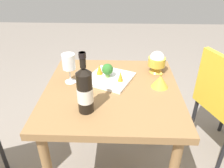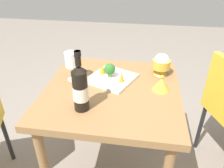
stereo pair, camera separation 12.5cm
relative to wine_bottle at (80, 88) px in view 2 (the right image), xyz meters
The scene contains 9 objects.
dining_table 0.33m from the wine_bottle, 60.15° to the left, with size 0.77×0.77×0.74m.
wine_bottle is the anchor object (origin of this frame).
wine_glass 0.30m from the wine_bottle, 115.54° to the left, with size 0.08×0.08×0.18m.
rice_bowl 0.58m from the wine_bottle, 46.84° to the left, with size 0.11×0.11×0.14m.
rice_bowl_lid 0.47m from the wine_bottle, 31.06° to the left, with size 0.10×0.10×0.09m.
serving_plate 0.35m from the wine_bottle, 71.93° to the left, with size 0.33×0.33×0.02m.
broccoli_floret 0.33m from the wine_bottle, 74.32° to the left, with size 0.07×0.07×0.09m.
carrot_garnish_left 0.36m from the wine_bottle, 84.02° to the left, with size 0.04×0.04×0.06m.
carrot_garnish_right 0.32m from the wine_bottle, 58.02° to the left, with size 0.03×0.03×0.06m.
Camera 2 is at (0.16, -1.06, 1.41)m, focal length 35.35 mm.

